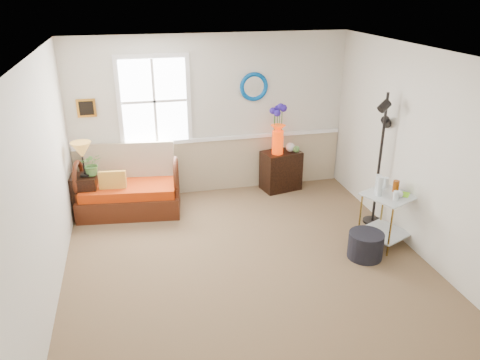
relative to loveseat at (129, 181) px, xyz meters
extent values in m
cube|color=brown|center=(1.40, -1.99, -0.50)|extent=(4.50, 5.00, 0.01)
cube|color=white|center=(1.40, -1.99, 2.10)|extent=(4.50, 5.00, 0.01)
cube|color=silver|center=(1.40, 0.51, 0.80)|extent=(4.50, 0.01, 2.60)
cube|color=silver|center=(1.40, -4.49, 0.80)|extent=(4.50, 0.01, 2.60)
cube|color=silver|center=(-0.85, -1.99, 0.80)|extent=(0.01, 5.00, 2.60)
cube|color=silver|center=(3.65, -1.99, 0.80)|extent=(0.01, 5.00, 2.60)
cube|color=tan|center=(1.40, 0.49, -0.05)|extent=(4.46, 0.02, 0.90)
cube|color=white|center=(1.40, 0.48, 0.42)|extent=(4.46, 0.04, 0.06)
cube|color=orange|center=(-0.52, 0.49, 1.05)|extent=(0.28, 0.03, 0.28)
torus|color=#045DB2|center=(2.10, 0.49, 1.25)|extent=(0.47, 0.07, 0.47)
imported|color=#4B7C3A|center=(-0.50, -0.02, 0.29)|extent=(0.32, 0.35, 0.27)
cylinder|color=black|center=(2.93, -2.09, -0.32)|extent=(0.50, 0.50, 0.35)
camera|label=1|loc=(0.15, -6.80, 2.80)|focal=35.00mm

